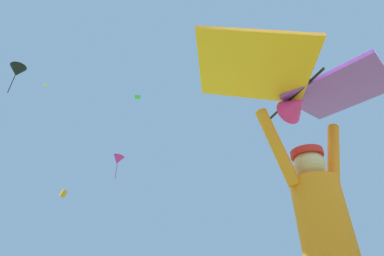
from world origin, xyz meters
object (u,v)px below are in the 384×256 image
Objects in this scene: kite_flyer_person at (328,244)px; held_stunt_kite at (298,86)px; distant_kite_magenta_far_center at (118,160)px; distant_kite_green_overhead_distant at (138,97)px; distant_kite_black_low_right at (17,71)px; distant_kite_yellow_low_left at (46,84)px; distant_kite_orange_mid_left at (63,194)px.

held_stunt_kite reaches higher than kite_flyer_person.
distant_kite_green_overhead_distant is at bearing -83.44° from distant_kite_magenta_far_center.
kite_flyer_person is 0.91× the size of distant_kite_black_low_right.
distant_kite_yellow_low_left is at bearing 99.23° from kite_flyer_person.
kite_flyer_person is 28.96m from distant_kite_magenta_far_center.
distant_kite_black_low_right is at bearing -143.02° from distant_kite_green_overhead_distant.
distant_kite_yellow_low_left reaches higher than distant_kite_magenta_far_center.
held_stunt_kite is 0.94× the size of distant_kite_black_low_right.
held_stunt_kite is 32.35m from distant_kite_yellow_low_left.
distant_kite_black_low_right is at bearing -93.79° from distant_kite_yellow_low_left.
distant_kite_black_low_right is (-5.15, -13.28, 3.16)m from distant_kite_orange_mid_left.
distant_kite_yellow_low_left reaches higher than kite_flyer_person.
distant_kite_yellow_low_left reaches higher than distant_kite_orange_mid_left.
held_stunt_kite is at bearing -72.07° from distant_kite_black_low_right.
distant_kite_magenta_far_center is at bearing 96.56° from distant_kite_green_overhead_distant.
held_stunt_kite is 28.97m from distant_kite_green_overhead_distant.
held_stunt_kite is 29.71m from distant_kite_orange_mid_left.
kite_flyer_person is at bearing -80.77° from distant_kite_yellow_low_left.
distant_kite_magenta_far_center reaches higher than distant_kite_black_low_right.
distant_kite_orange_mid_left is (0.14, 28.76, 7.44)m from held_stunt_kite.
distant_kite_magenta_far_center is 14.07m from distant_kite_black_low_right.
distant_kite_black_low_right is (-9.73, -7.33, -6.63)m from distant_kite_green_overhead_distant.
held_stunt_kite is at bearing -101.69° from distant_kite_green_overhead_distant.
distant_kite_yellow_low_left is at bearing -152.98° from distant_kite_orange_mid_left.
distant_kite_black_low_right is (-5.01, 15.49, 10.60)m from held_stunt_kite.
distant_kite_orange_mid_left is (-4.22, 2.77, -3.49)m from distant_kite_magenta_far_center.
distant_kite_black_low_right reaches higher than kite_flyer_person.
distant_kite_magenta_far_center reaches higher than kite_flyer_person.
kite_flyer_person is at bearing -101.69° from distant_kite_green_overhead_distant.
held_stunt_kite is (-0.01, -0.09, 1.26)m from kite_flyer_person.
distant_kite_yellow_low_left is (-9.00, 3.70, 0.81)m from distant_kite_green_overhead_distant.
distant_kite_black_low_right is at bearing -131.70° from distant_kite_magenta_far_center.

